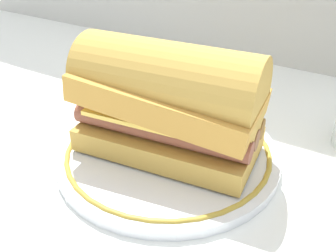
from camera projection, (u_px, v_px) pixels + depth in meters
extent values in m
plane|color=white|center=(163.00, 156.00, 0.47)|extent=(1.50, 1.50, 0.00)
cylinder|color=white|center=(168.00, 154.00, 0.46)|extent=(0.26, 0.26, 0.01)
torus|color=#B29333|center=(168.00, 150.00, 0.46)|extent=(0.24, 0.24, 0.01)
cube|color=gold|center=(168.00, 139.00, 0.45)|extent=(0.21, 0.12, 0.03)
cylinder|color=brown|center=(158.00, 131.00, 0.42)|extent=(0.21, 0.04, 0.02)
cylinder|color=brown|center=(168.00, 120.00, 0.44)|extent=(0.21, 0.04, 0.02)
cylinder|color=brown|center=(177.00, 110.00, 0.46)|extent=(0.21, 0.04, 0.02)
cube|color=#EFC64C|center=(168.00, 109.00, 0.43)|extent=(0.17, 0.11, 0.01)
cube|color=gold|center=(168.00, 95.00, 0.42)|extent=(0.21, 0.12, 0.05)
cylinder|color=gold|center=(168.00, 82.00, 0.42)|extent=(0.21, 0.11, 0.09)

